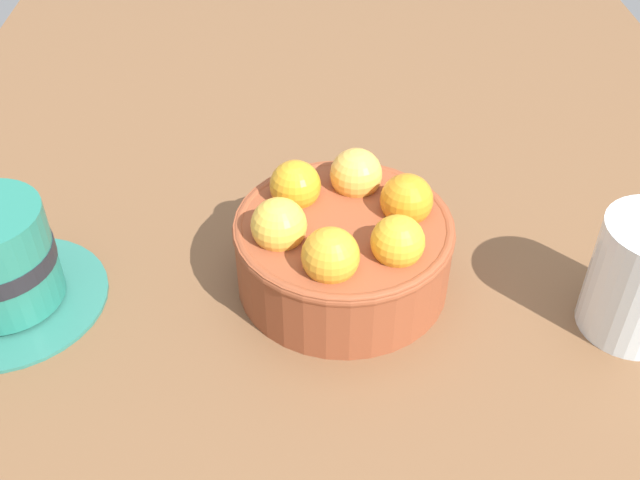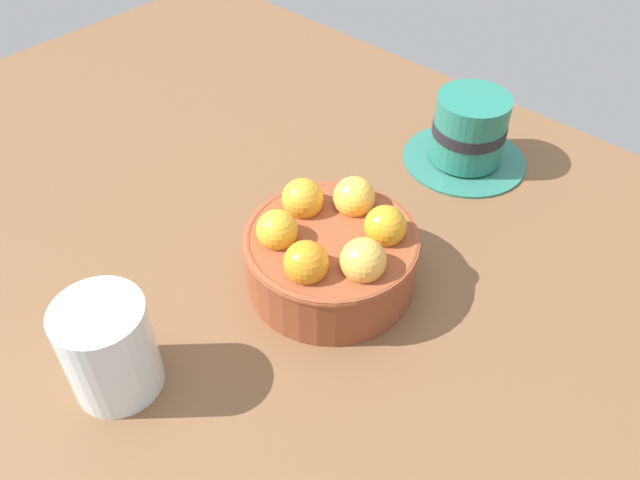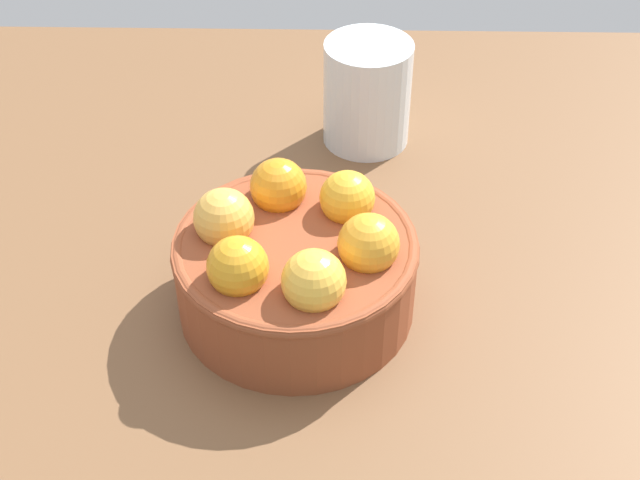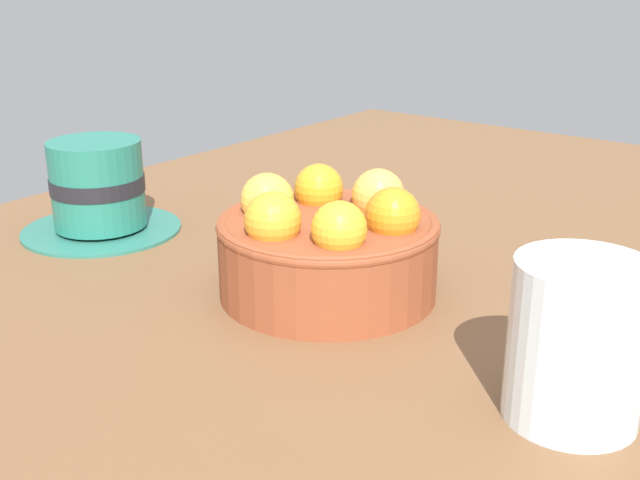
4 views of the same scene
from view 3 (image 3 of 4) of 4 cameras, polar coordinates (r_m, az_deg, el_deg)
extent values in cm
cube|color=brown|center=(65.01, -1.47, -5.43)|extent=(133.82, 82.70, 3.95)
cylinder|color=brown|center=(61.51, -1.55, -2.23)|extent=(16.56, 16.56, 5.99)
torus|color=brown|center=(59.77, -1.59, -0.42)|extent=(16.76, 16.76, 1.00)
sphere|color=orange|center=(62.67, -2.69, 3.46)|extent=(4.04, 4.04, 4.04)
sphere|color=#ECAC47|center=(60.19, -6.18, 1.40)|extent=(4.16, 4.16, 4.16)
sphere|color=orange|center=(56.44, -5.30, -1.72)|extent=(4.00, 4.00, 4.00)
sphere|color=#F5B740|center=(55.25, -0.40, -2.65)|extent=(4.13, 4.13, 4.13)
sphere|color=orange|center=(57.93, 3.13, -0.25)|extent=(4.11, 4.11, 4.11)
sphere|color=gold|center=(61.59, 1.76, 2.71)|extent=(3.89, 3.89, 3.89)
cylinder|color=silver|center=(77.35, 3.04, 9.37)|extent=(7.53, 7.53, 9.28)
camera|label=1|loc=(0.58, 51.14, 23.85)|focal=41.90mm
camera|label=2|loc=(0.84, -27.48, 39.09)|focal=36.29mm
camera|label=4|loc=(0.91, 30.88, 22.66)|focal=43.84mm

